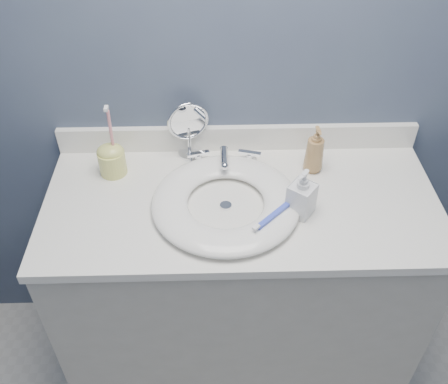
{
  "coord_description": "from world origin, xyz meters",
  "views": [
    {
      "loc": [
        -0.09,
        -0.15,
        1.92
      ],
      "look_at": [
        -0.06,
        0.94,
        0.94
      ],
      "focal_mm": 40.0,
      "sensor_mm": 36.0,
      "label": 1
    }
  ],
  "objects_px": {
    "makeup_mirror": "(188,127)",
    "soap_bottle_clear": "(302,193)",
    "soap_bottle_amber": "(315,149)",
    "toothbrush_holder": "(112,158)"
  },
  "relations": [
    {
      "from": "makeup_mirror",
      "to": "soap_bottle_clear",
      "type": "bearing_deg",
      "value": -56.96
    },
    {
      "from": "makeup_mirror",
      "to": "soap_bottle_clear",
      "type": "relative_size",
      "value": 1.32
    },
    {
      "from": "soap_bottle_amber",
      "to": "soap_bottle_clear",
      "type": "height_order",
      "value": "soap_bottle_amber"
    },
    {
      "from": "soap_bottle_amber",
      "to": "toothbrush_holder",
      "type": "bearing_deg",
      "value": 175.06
    },
    {
      "from": "toothbrush_holder",
      "to": "soap_bottle_clear",
      "type": "bearing_deg",
      "value": -19.29
    },
    {
      "from": "makeup_mirror",
      "to": "soap_bottle_amber",
      "type": "bearing_deg",
      "value": -28.74
    },
    {
      "from": "makeup_mirror",
      "to": "soap_bottle_clear",
      "type": "xyz_separation_m",
      "value": [
        0.34,
        -0.29,
        -0.03
      ]
    },
    {
      "from": "makeup_mirror",
      "to": "toothbrush_holder",
      "type": "xyz_separation_m",
      "value": [
        -0.25,
        -0.09,
        -0.05
      ]
    },
    {
      "from": "soap_bottle_clear",
      "to": "soap_bottle_amber",
      "type": "bearing_deg",
      "value": 108.62
    },
    {
      "from": "makeup_mirror",
      "to": "soap_bottle_amber",
      "type": "relative_size",
      "value": 1.24
    }
  ]
}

